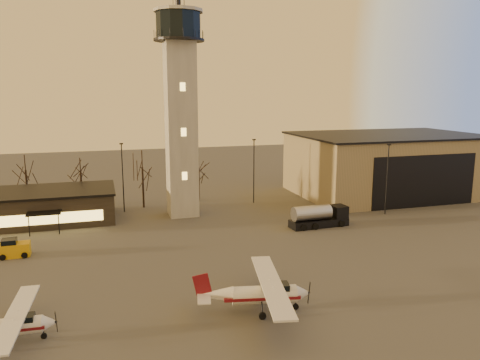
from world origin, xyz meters
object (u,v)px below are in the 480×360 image
object	(u,v)px
cessna_front	(266,297)
service_cart	(14,250)
cessna_rear	(12,329)
fuel_truck	(319,218)
terminal	(17,208)
hangar	(387,164)
control_tower	(180,99)

from	to	relation	value
cessna_front	service_cart	bearing A→B (deg)	148.73
cessna_rear	service_cart	size ratio (longest dim) A/B	3.29
cessna_front	fuel_truck	xyz separation A→B (m)	(14.73, 20.60, -0.03)
terminal	cessna_rear	distance (m)	33.32
fuel_truck	service_cart	distance (m)	36.32
terminal	service_cart	xyz separation A→B (m)	(1.66, -13.98, -1.40)
hangar	terminal	xyz separation A→B (m)	(-57.99, -2.00, -3.00)
terminal	cessna_front	xyz separation A→B (m)	(23.23, -33.62, -0.99)
cessna_rear	service_cart	distance (m)	19.23
cessna_rear	fuel_truck	world-z (taller)	cessna_rear
control_tower	cessna_rear	size ratio (longest dim) A/B	3.09
cessna_front	cessna_rear	bearing A→B (deg)	-170.85
cessna_rear	hangar	bearing A→B (deg)	36.47
hangar	fuel_truck	world-z (taller)	hangar
cessna_rear	fuel_truck	size ratio (longest dim) A/B	1.33
service_cart	cessna_rear	bearing A→B (deg)	-83.61
hangar	cessna_rear	bearing A→B (deg)	-146.81
terminal	cessna_front	bearing A→B (deg)	-55.35
terminal	hangar	bearing A→B (deg)	1.97
fuel_truck	service_cart	xyz separation A→B (m)	(-36.30, -0.97, -0.38)
control_tower	service_cart	size ratio (longest dim) A/B	10.17
terminal	fuel_truck	world-z (taller)	terminal
hangar	fuel_truck	xyz separation A→B (m)	(-20.03, -15.01, -4.01)
hangar	fuel_truck	size ratio (longest dim) A/B	3.86
control_tower	fuel_truck	world-z (taller)	control_tower
control_tower	hangar	bearing A→B (deg)	6.31
fuel_truck	terminal	bearing A→B (deg)	157.99
service_cart	hangar	bearing A→B (deg)	13.76
hangar	cessna_front	xyz separation A→B (m)	(-34.76, -35.61, -3.98)
terminal	cessna_rear	xyz separation A→B (m)	(4.49, -33.00, -1.16)
cessna_front	cessna_rear	distance (m)	18.75
cessna_rear	terminal	bearing A→B (deg)	101.03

